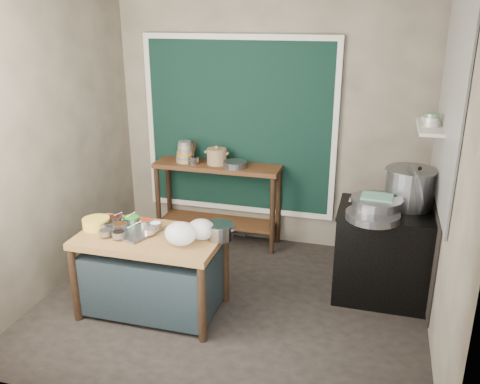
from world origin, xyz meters
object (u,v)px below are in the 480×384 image
(yellow_basin, at_px, (96,223))
(saucepan, at_px, (220,231))
(prep_table, at_px, (152,273))
(utensil_cup, at_px, (194,160))
(ceramic_crock, at_px, (217,157))
(back_counter, at_px, (218,203))
(stove_block, at_px, (385,255))
(condiment_tray, at_px, (128,230))
(stock_pot, at_px, (410,188))
(steamer, at_px, (376,206))

(yellow_basin, xyz_separation_m, saucepan, (1.13, 0.10, 0.02))
(prep_table, xyz_separation_m, utensil_cup, (-0.16, 1.52, 0.62))
(ceramic_crock, bearing_deg, utensil_cup, -167.09)
(prep_table, distance_m, yellow_basin, 0.67)
(yellow_basin, xyz_separation_m, utensil_cup, (0.36, 1.51, 0.20))
(back_counter, bearing_deg, stove_block, -21.02)
(condiment_tray, bearing_deg, yellow_basin, -177.27)
(prep_table, bearing_deg, stock_pot, 24.25)
(condiment_tray, relative_size, stock_pot, 1.06)
(yellow_basin, height_order, utensil_cup, utensil_cup)
(saucepan, bearing_deg, stove_block, 42.24)
(prep_table, relative_size, back_counter, 0.86)
(steamer, bearing_deg, condiment_tray, -161.62)
(back_counter, relative_size, stock_pot, 3.12)
(prep_table, height_order, stock_pot, stock_pot)
(saucepan, bearing_deg, prep_table, -155.99)
(stove_block, xyz_separation_m, steamer, (-0.13, -0.13, 0.53))
(yellow_basin, distance_m, ceramic_crock, 1.71)
(prep_table, distance_m, saucepan, 0.76)
(condiment_tray, height_order, ceramic_crock, ceramic_crock)
(back_counter, bearing_deg, steamer, -25.84)
(condiment_tray, bearing_deg, steamer, 18.38)
(condiment_tray, bearing_deg, utensil_cup, 87.79)
(stove_block, bearing_deg, prep_table, -156.97)
(stock_pot, height_order, steamer, stock_pot)
(yellow_basin, distance_m, stock_pot, 2.86)
(stove_block, distance_m, yellow_basin, 2.69)
(stove_block, xyz_separation_m, utensil_cup, (-2.16, 0.67, 0.57))
(ceramic_crock, xyz_separation_m, steamer, (1.78, -0.86, -0.08))
(back_counter, xyz_separation_m, utensil_cup, (-0.26, -0.06, 0.52))
(prep_table, height_order, back_counter, back_counter)
(prep_table, xyz_separation_m, saucepan, (0.61, 0.11, 0.44))
(stock_pot, xyz_separation_m, steamer, (-0.28, -0.26, -0.11))
(condiment_tray, xyz_separation_m, utensil_cup, (0.06, 1.50, 0.23))
(prep_table, xyz_separation_m, stove_block, (2.00, 0.85, 0.05))
(saucepan, distance_m, ceramic_crock, 1.58)
(saucepan, height_order, steamer, steamer)
(prep_table, bearing_deg, ceramic_crock, 86.34)
(stove_block, height_order, ceramic_crock, ceramic_crock)
(stove_block, bearing_deg, utensil_cup, 162.68)
(saucepan, distance_m, utensil_cup, 1.62)
(stove_block, height_order, saucepan, saucepan)
(prep_table, relative_size, saucepan, 5.07)
(prep_table, xyz_separation_m, condiment_tray, (-0.22, 0.02, 0.39))
(prep_table, relative_size, condiment_tray, 2.52)
(prep_table, relative_size, stock_pot, 2.69)
(ceramic_crock, bearing_deg, yellow_basin, -111.47)
(stock_pot, relative_size, steamer, 1.01)
(saucepan, xyz_separation_m, steamer, (1.27, 0.62, 0.14))
(saucepan, distance_m, stock_pot, 1.80)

